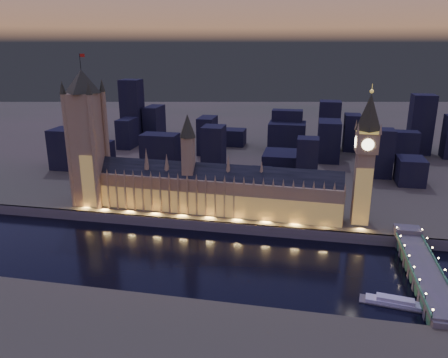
% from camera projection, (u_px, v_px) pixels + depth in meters
% --- Properties ---
extents(ground_plane, '(2000.00, 2000.00, 0.00)m').
position_uv_depth(ground_plane, '(201.00, 256.00, 295.56)').
color(ground_plane, black).
rests_on(ground_plane, ground).
extents(north_bank, '(2000.00, 960.00, 8.00)m').
position_uv_depth(north_bank, '(272.00, 121.00, 780.84)').
color(north_bank, '#3B432E').
rests_on(north_bank, ground).
extents(embankment_wall, '(2000.00, 2.50, 8.00)m').
position_uv_depth(embankment_wall, '(214.00, 226.00, 332.72)').
color(embankment_wall, '#54544F').
rests_on(embankment_wall, ground).
extents(palace_of_westminster, '(202.00, 26.83, 78.00)m').
position_uv_depth(palace_of_westminster, '(212.00, 190.00, 346.55)').
color(palace_of_westminster, '#9B6E4D').
rests_on(palace_of_westminster, north_bank).
extents(victoria_tower, '(31.68, 31.68, 122.13)m').
position_uv_depth(victoria_tower, '(87.00, 132.00, 353.65)').
color(victoria_tower, '#9B6E4D').
rests_on(victoria_tower, north_bank).
extents(elizabeth_tower, '(18.00, 18.00, 102.86)m').
position_uv_depth(elizabeth_tower, '(366.00, 149.00, 313.69)').
color(elizabeth_tower, '#9B6E4D').
rests_on(elizabeth_tower, north_bank).
extents(westminster_bridge, '(17.55, 113.00, 15.90)m').
position_uv_depth(westminster_bridge, '(422.00, 271.00, 264.36)').
color(westminster_bridge, '#54544F').
rests_on(westminster_bridge, ground).
extents(river_boat, '(38.21, 13.83, 4.50)m').
position_uv_depth(river_boat, '(395.00, 302.00, 239.94)').
color(river_boat, '#54544F').
rests_on(river_boat, ground).
extents(city_backdrop, '(475.21, 215.63, 82.98)m').
position_uv_depth(city_backdrop, '(277.00, 139.00, 511.51)').
color(city_backdrop, black).
rests_on(city_backdrop, north_bank).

